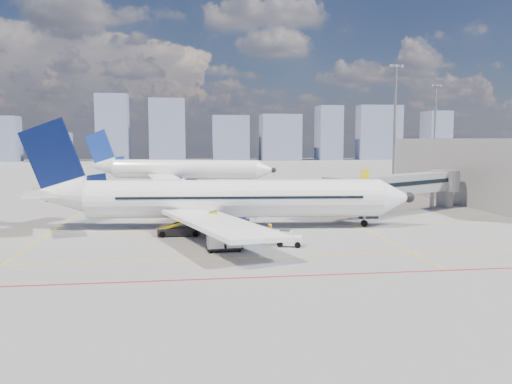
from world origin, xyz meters
TOP-DOWN VIEW (x-y plane):
  - ground at (0.00, 0.00)m, footprint 420.00×420.00m
  - apron_markings at (-0.58, -3.91)m, footprint 90.00×35.12m
  - jet_bridge at (23.51, 16.91)m, footprint 23.55×15.78m
  - terminal_block at (39.95, 26.00)m, footprint 10.00×42.00m
  - floodlight_mast_ne at (38.00, 55.00)m, footprint 3.20×0.61m
  - floodlight_mast_far at (65.00, 90.00)m, footprint 3.20×0.61m
  - distant_skyline at (-0.57, 190.00)m, footprint 258.25×15.72m
  - main_aircraft at (-2.03, 8.62)m, footprint 43.67×38.01m
  - second_aircraft at (-7.98, 64.90)m, footprint 42.58×36.47m
  - baggage_tug at (3.79, -2.00)m, footprint 2.53×1.99m
  - cargo_dolly at (-2.22, -3.23)m, footprint 3.33×1.72m
  - belt_loader at (-6.19, 4.51)m, footprint 6.26×1.74m
  - ramp_worker at (2.29, -1.00)m, footprint 0.79×0.86m

SIDE VIEW (x-z plane):
  - ground at x=0.00m, z-range 0.00..0.00m
  - apron_markings at x=-0.58m, z-range 0.00..0.01m
  - belt_loader at x=-6.19m, z-range -0.62..1.94m
  - baggage_tug at x=3.79m, z-range -0.03..1.53m
  - cargo_dolly at x=-2.22m, z-range 0.09..1.85m
  - ramp_worker at x=2.29m, z-range 0.00..1.98m
  - main_aircraft at x=-2.03m, z-range -3.16..9.59m
  - second_aircraft at x=-7.98m, z-range -3.11..9.54m
  - jet_bridge at x=23.51m, z-range 0.59..6.89m
  - terminal_block at x=39.95m, z-range 0.00..10.00m
  - distant_skyline at x=-0.57m, z-range -3.55..26.91m
  - floodlight_mast_ne at x=38.00m, z-range 0.86..26.31m
  - floodlight_mast_far at x=65.00m, z-range 0.86..26.31m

